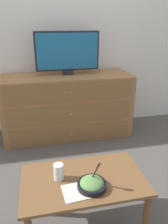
# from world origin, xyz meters

# --- Properties ---
(ground_plane) EXTENTS (12.00, 12.00, 0.00)m
(ground_plane) POSITION_xyz_m (0.00, 0.00, 0.00)
(ground_plane) COLOR #56514C
(wall_back) EXTENTS (12.00, 0.05, 2.60)m
(wall_back) POSITION_xyz_m (0.00, 0.03, 1.30)
(wall_back) COLOR white
(wall_back) RESTS_ON ground_plane
(dresser) EXTENTS (1.54, 0.54, 0.77)m
(dresser) POSITION_xyz_m (0.10, -0.29, 0.39)
(dresser) COLOR #9E6B3D
(dresser) RESTS_ON ground_plane
(tv) EXTENTS (0.75, 0.13, 0.49)m
(tv) POSITION_xyz_m (0.12, -0.23, 1.03)
(tv) COLOR #232328
(tv) RESTS_ON dresser
(coffee_table) EXTENTS (0.79, 0.46, 0.42)m
(coffee_table) POSITION_xyz_m (0.00, -1.71, 0.35)
(coffee_table) COLOR brown
(coffee_table) RESTS_ON ground_plane
(takeout_bowl) EXTENTS (0.18, 0.18, 0.18)m
(takeout_bowl) POSITION_xyz_m (0.03, -1.80, 0.45)
(takeout_bowl) COLOR black
(takeout_bowl) RESTS_ON coffee_table
(drink_cup) EXTENTS (0.07, 0.07, 0.11)m
(drink_cup) POSITION_xyz_m (-0.15, -1.67, 0.47)
(drink_cup) COLOR beige
(drink_cup) RESTS_ON coffee_table
(napkin) EXTENTS (0.16, 0.16, 0.00)m
(napkin) POSITION_xyz_m (-0.07, -1.82, 0.43)
(napkin) COLOR silver
(napkin) RESTS_ON coffee_table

